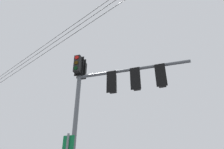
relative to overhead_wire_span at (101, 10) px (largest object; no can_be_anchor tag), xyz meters
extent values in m
cylinder|color=slate|center=(-1.28, 0.14, -6.16)|extent=(0.20, 0.20, 6.75)
cylinder|color=slate|center=(1.14, 0.89, -3.61)|extent=(4.89, 1.64, 0.14)
cube|color=black|center=(-1.37, 0.42, -3.06)|extent=(0.38, 0.38, 0.90)
cube|color=black|center=(-1.32, 0.26, -3.06)|extent=(0.43, 0.17, 1.04)
cylinder|color=red|center=(-1.42, 0.58, -2.76)|extent=(0.20, 0.09, 0.20)
cylinder|color=#3C2703|center=(-1.42, 0.58, -3.06)|extent=(0.20, 0.09, 0.20)
cylinder|color=black|center=(-1.42, 0.58, -3.36)|extent=(0.20, 0.09, 0.20)
cube|color=black|center=(-1.19, -0.15, -3.06)|extent=(0.38, 0.38, 0.90)
cube|color=black|center=(-1.25, 0.01, -3.06)|extent=(0.43, 0.17, 1.04)
cylinder|color=red|center=(-1.15, -0.31, -2.76)|extent=(0.20, 0.09, 0.20)
cylinder|color=#3C2703|center=(-1.15, -0.31, -3.06)|extent=(0.20, 0.09, 0.20)
cylinder|color=black|center=(-1.15, -0.31, -3.36)|extent=(0.20, 0.09, 0.20)
cube|color=black|center=(0.31, 0.63, -4.16)|extent=(0.37, 0.37, 0.90)
cube|color=black|center=(0.36, 0.47, -4.16)|extent=(0.43, 0.16, 1.04)
cylinder|color=red|center=(0.27, 0.79, -3.86)|extent=(0.20, 0.08, 0.20)
cylinder|color=#3C2703|center=(0.27, 0.79, -4.16)|extent=(0.20, 0.08, 0.20)
cylinder|color=black|center=(0.27, 0.79, -4.46)|extent=(0.20, 0.08, 0.20)
cube|color=black|center=(1.33, 0.95, -4.16)|extent=(0.37, 0.37, 0.90)
cube|color=black|center=(1.38, 0.79, -4.16)|extent=(0.43, 0.16, 1.04)
cylinder|color=red|center=(1.29, 1.11, -3.86)|extent=(0.20, 0.08, 0.20)
cylinder|color=#3C2703|center=(1.29, 1.11, -4.16)|extent=(0.20, 0.08, 0.20)
cylinder|color=black|center=(1.29, 1.11, -4.46)|extent=(0.20, 0.08, 0.20)
cube|color=black|center=(2.35, 1.27, -4.16)|extent=(0.37, 0.37, 0.90)
cube|color=black|center=(2.40, 1.11, -4.16)|extent=(0.44, 0.15, 1.04)
cylinder|color=red|center=(2.31, 1.43, -3.86)|extent=(0.20, 0.08, 0.20)
cylinder|color=#3C2703|center=(2.31, 1.43, -4.16)|extent=(0.20, 0.08, 0.20)
cylinder|color=black|center=(2.31, 1.43, -4.46)|extent=(0.20, 0.08, 0.20)
cube|color=#0C7238|center=(0.31, -1.71, -7.09)|extent=(0.36, 0.11, 0.45)
cube|color=white|center=(0.31, -1.69, -7.09)|extent=(0.30, 0.08, 0.39)
cylinder|color=black|center=(0.00, 0.00, -0.40)|extent=(28.25, 3.03, 0.52)
cylinder|color=black|center=(0.00, 0.00, 0.02)|extent=(28.25, 3.03, 0.52)
cylinder|color=black|center=(0.00, 0.00, 0.39)|extent=(28.25, 3.03, 0.52)
camera|label=1|loc=(4.75, -6.03, -8.14)|focal=31.95mm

